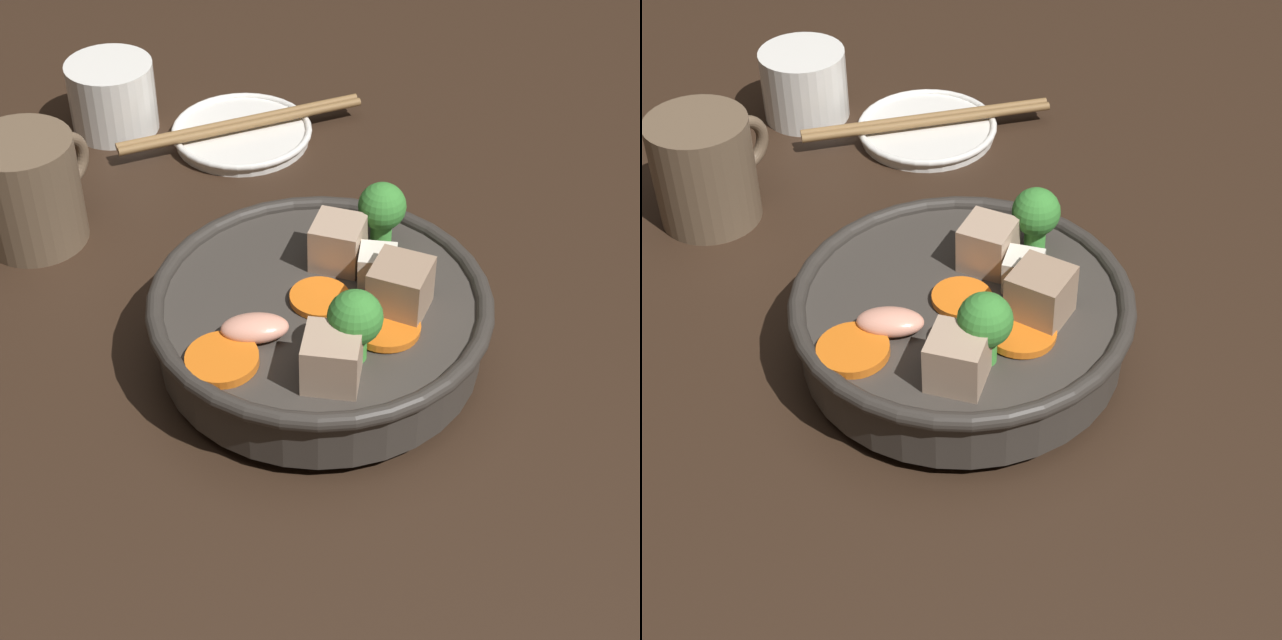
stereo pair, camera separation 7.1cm
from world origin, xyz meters
The scene contains 6 objects.
ground_plane centered at (0.00, 0.00, 0.00)m, with size 3.00×3.00×0.00m, color black.
stirfry_bowl centered at (0.00, 0.00, 0.04)m, with size 0.23×0.23×0.10m.
side_saucer centered at (0.19, 0.21, 0.01)m, with size 0.12×0.12×0.01m.
tea_cup centered at (0.14, 0.32, 0.03)m, with size 0.08×0.08×0.06m.
dark_mug centered at (-0.01, 0.26, 0.04)m, with size 0.10×0.08×0.09m.
chopsticks_pair centered at (0.19, 0.21, 0.02)m, with size 0.19×0.13×0.01m.
Camera 1 is at (-0.44, -0.30, 0.51)m, focal length 60.00 mm.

